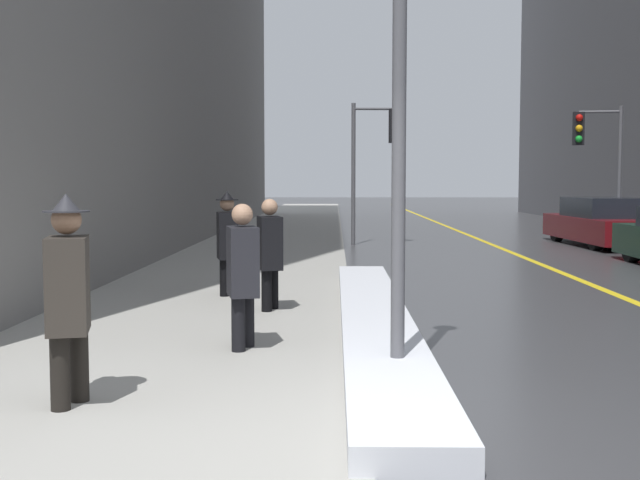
# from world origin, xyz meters

# --- Properties ---
(ground_plane) EXTENTS (160.00, 160.00, 0.00)m
(ground_plane) POSITION_xyz_m (0.00, 0.00, 0.00)
(ground_plane) COLOR #38383A
(sidewalk_slab) EXTENTS (4.00, 80.00, 0.01)m
(sidewalk_slab) POSITION_xyz_m (-2.00, 15.00, 0.01)
(sidewalk_slab) COLOR #9E9B93
(sidewalk_slab) RESTS_ON ground
(road_centre_stripe) EXTENTS (0.16, 80.00, 0.00)m
(road_centre_stripe) POSITION_xyz_m (4.00, 15.00, 0.00)
(road_centre_stripe) COLOR gold
(road_centre_stripe) RESTS_ON ground
(snow_bank_curb) EXTENTS (0.78, 9.71, 0.20)m
(snow_bank_curb) POSITION_xyz_m (0.23, 4.40, 0.10)
(snow_bank_curb) COLOR silver
(snow_bank_curb) RESTS_ON ground
(lamp_post) EXTENTS (0.28, 0.28, 5.00)m
(lamp_post) POSITION_xyz_m (0.30, 1.88, 2.98)
(lamp_post) COLOR #515156
(lamp_post) RESTS_ON ground
(traffic_light_near) EXTENTS (1.31, 0.34, 3.77)m
(traffic_light_near) POSITION_xyz_m (0.93, 16.58, 2.73)
(traffic_light_near) COLOR #515156
(traffic_light_near) RESTS_ON ground
(traffic_light_far) EXTENTS (1.31, 0.33, 3.74)m
(traffic_light_far) POSITION_xyz_m (6.84, 17.20, 2.70)
(traffic_light_far) COLOR #515156
(traffic_light_far) RESTS_ON ground
(pedestrian_trailing) EXTENTS (0.40, 0.73, 1.61)m
(pedestrian_trailing) POSITION_xyz_m (-2.24, 1.01, 0.88)
(pedestrian_trailing) COLOR black
(pedestrian_trailing) RESTS_ON ground
(pedestrian_with_shoulder_bag) EXTENTS (0.38, 0.71, 1.48)m
(pedestrian_with_shoulder_bag) POSITION_xyz_m (-1.16, 3.09, 0.82)
(pedestrian_with_shoulder_bag) COLOR black
(pedestrian_with_shoulder_bag) RESTS_ON ground
(pedestrian_nearside) EXTENTS (0.38, 0.53, 1.48)m
(pedestrian_nearside) POSITION_xyz_m (-1.09, 5.53, 0.82)
(pedestrian_nearside) COLOR black
(pedestrian_nearside) RESTS_ON ground
(pedestrian_in_glasses) EXTENTS (0.38, 0.53, 1.56)m
(pedestrian_in_glasses) POSITION_xyz_m (-1.83, 6.90, 0.85)
(pedestrian_in_glasses) COLOR black
(pedestrian_in_glasses) RESTS_ON ground
(parked_car_maroon) EXTENTS (1.96, 4.96, 1.28)m
(parked_car_maroon) POSITION_xyz_m (6.89, 16.41, 0.60)
(parked_car_maroon) COLOR #600F14
(parked_car_maroon) RESTS_ON ground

